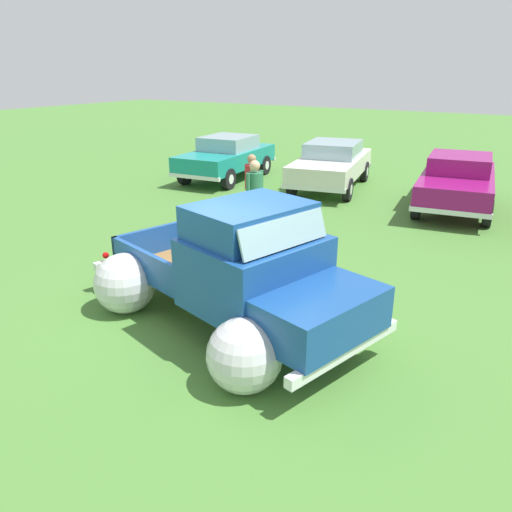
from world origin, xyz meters
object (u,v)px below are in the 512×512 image
object	(u,v)px
show_car_0	(227,156)
spectator_0	(252,184)
show_car_1	(332,163)
lane_cone_0	(180,232)
show_car_2	(457,180)
vintage_pickup_truck	(242,282)
spectator_1	(255,195)

from	to	relation	value
show_car_0	spectator_0	xyz separation A→B (m)	(3.38, -3.75, 0.16)
show_car_1	lane_cone_0	bearing A→B (deg)	-14.90
show_car_2	lane_cone_0	xyz separation A→B (m)	(-4.33, -6.26, -0.47)
vintage_pickup_truck	lane_cone_0	world-z (taller)	vintage_pickup_truck
vintage_pickup_truck	lane_cone_0	bearing A→B (deg)	158.68
show_car_2	show_car_1	bearing A→B (deg)	-105.86
show_car_0	spectator_1	size ratio (longest dim) A/B	2.45
show_car_1	spectator_0	world-z (taller)	spectator_0
show_car_1	show_car_2	xyz separation A→B (m)	(3.86, -0.53, -0.00)
show_car_1	show_car_0	bearing A→B (deg)	-90.99
show_car_2	vintage_pickup_truck	bearing A→B (deg)	-15.96
vintage_pickup_truck	show_car_1	size ratio (longest dim) A/B	1.05
vintage_pickup_truck	show_car_2	world-z (taller)	vintage_pickup_truck
lane_cone_0	show_car_1	bearing A→B (deg)	86.06
spectator_1	lane_cone_0	world-z (taller)	spectator_1
show_car_2	spectator_0	bearing A→B (deg)	-54.54
show_car_0	show_car_1	distance (m)	3.62
show_car_0	lane_cone_0	xyz separation A→B (m)	(3.10, -6.16, -0.47)
lane_cone_0	vintage_pickup_truck	bearing A→B (deg)	-36.73
show_car_1	spectator_0	distance (m)	4.38
vintage_pickup_truck	show_car_1	world-z (taller)	vintage_pickup_truck
show_car_0	show_car_2	distance (m)	7.43
vintage_pickup_truck	spectator_0	distance (m)	5.55
show_car_0	spectator_0	bearing A→B (deg)	36.40
vintage_pickup_truck	show_car_2	distance (m)	8.69
show_car_0	spectator_1	bearing A→B (deg)	34.81
show_car_1	vintage_pickup_truck	bearing A→B (deg)	5.34
show_car_1	lane_cone_0	world-z (taller)	show_car_1
show_car_2	spectator_0	world-z (taller)	spectator_0
show_car_0	show_car_2	world-z (taller)	same
vintage_pickup_truck	spectator_1	bearing A→B (deg)	135.02
show_car_1	show_car_2	distance (m)	3.90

